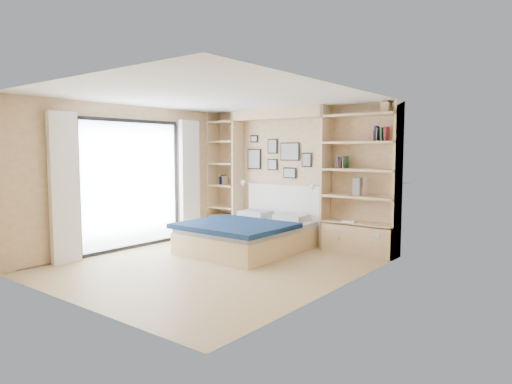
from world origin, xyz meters
The scene contains 9 objects.
ground centered at (0.00, 0.00, 0.00)m, with size 4.50×4.50×0.00m, color tan.
room_shell centered at (-0.39, 1.52, 1.08)m, with size 4.50×4.50×4.50m.
bed centered at (-0.25, 1.11, 0.28)m, with size 1.74×2.21×1.07m.
photo_gallery centered at (-0.45, 2.22, 1.60)m, with size 1.48×0.02×0.82m.
reading_lamps centered at (-0.30, 2.00, 1.10)m, with size 1.92×0.12×0.15m.
shelf_decor centered at (1.15, 2.07, 1.70)m, with size 3.61×0.23×2.03m.
deck centered at (-3.60, 0.00, 0.00)m, with size 3.20×4.00×0.05m, color brown.
deck_chair centered at (-3.46, -0.04, 0.33)m, with size 0.63×0.80×0.70m.
shipping_container centered at (-10.69, 2.66, 1.34)m, with size 2.57×6.42×2.67m, color navy.
Camera 1 is at (4.61, -4.93, 1.72)m, focal length 32.00 mm.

